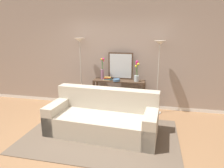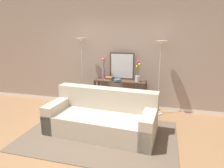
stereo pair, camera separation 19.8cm
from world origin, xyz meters
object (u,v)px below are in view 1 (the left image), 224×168
Objects in this scene: console_table at (119,90)px; vase_short_flowers at (137,74)px; book_row_under_console at (104,107)px; wall_mirror at (121,66)px; fruit_bowl at (116,80)px; couch at (103,118)px; floor_lamp_right at (159,57)px; floor_lamp_left at (80,54)px; vase_tall_flowers at (103,70)px; book_stack at (107,79)px.

vase_short_flowers is (0.45, -0.02, 0.45)m from console_table.
vase_short_flowers is 1.73× the size of book_row_under_console.
book_row_under_console is at bearing 180.00° from console_table.
fruit_bowl is (-0.06, -0.25, -0.32)m from wall_mirror.
floor_lamp_right is (1.08, 1.29, 1.14)m from couch.
floor_lamp_left is at bearing 178.09° from book_row_under_console.
floor_lamp_left reaches higher than floor_lamp_right.
vase_tall_flowers reaches higher than console_table.
wall_mirror reaches higher than book_row_under_console.
fruit_bowl is at bearing -103.28° from wall_mirror.
couch is 1.70× the size of console_table.
floor_lamp_right is 6.04× the size of book_row_under_console.
book_row_under_console is (-0.11, 0.08, -0.81)m from book_stack.
wall_mirror reaches higher than fruit_bowl.
floor_lamp_left is 10.58× the size of fruit_bowl.
wall_mirror is 0.49m from book_stack.
fruit_bowl reaches higher than book_row_under_console.
floor_lamp_left is at bearing -173.36° from wall_mirror.
console_table is 2.36× the size of vase_tall_flowers.
book_stack is (-0.30, -0.23, -0.31)m from wall_mirror.
wall_mirror is 0.50m from vase_short_flowers.
fruit_bowl is at bearing 87.50° from couch.
floor_lamp_right reaches higher than book_row_under_console.
vase_short_flowers is at bearing -20.52° from wall_mirror.
couch is 2.03m from floor_lamp_right.
vase_short_flowers is at bearing 66.05° from couch.
couch is 4.29× the size of vase_short_flowers.
floor_lamp_left is (-0.95, 1.29, 1.17)m from couch.
fruit_bowl is at bearing -19.18° from vase_tall_flowers.
floor_lamp_right is 10.32× the size of fruit_bowl.
vase_short_flowers is (0.55, 1.24, 0.70)m from couch.
couch is at bearing -94.47° from console_table.
floor_lamp_left is at bearing 180.00° from floor_lamp_right.
vase_short_flowers is 2.34× the size of book_stack.
book_row_under_console is at bearing -179.10° from floor_lamp_right.
vase_tall_flowers is 1.07× the size of vase_short_flowers.
wall_mirror reaches higher than vase_short_flowers.
console_table is 0.70× the size of floor_lamp_left.
book_stack is (-1.27, -0.11, -0.58)m from floor_lamp_right.
couch is at bearing -74.92° from vase_tall_flowers.
floor_lamp_left is 2.70× the size of wall_mirror.
floor_lamp_right is at bearing 50.05° from couch.
book_row_under_console is at bearing -160.61° from wall_mirror.
vase_tall_flowers is (-1.43, 0.01, -0.38)m from floor_lamp_right.
floor_lamp_right reaches higher than vase_tall_flowers.
vase_short_flowers is 0.76m from book_stack.
vase_tall_flowers is 1.85× the size of book_row_under_console.
book_stack is (0.76, -0.11, -0.62)m from floor_lamp_left.
vase_short_flowers is at bearing -1.36° from book_row_under_console.
console_table is 1.32m from floor_lamp_right.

